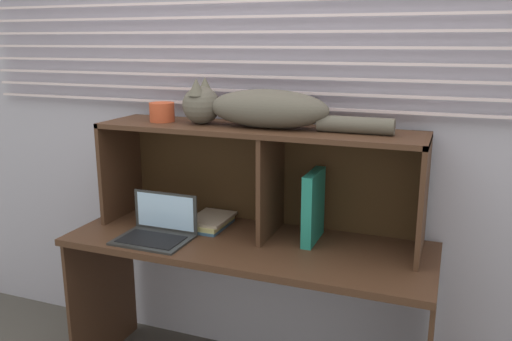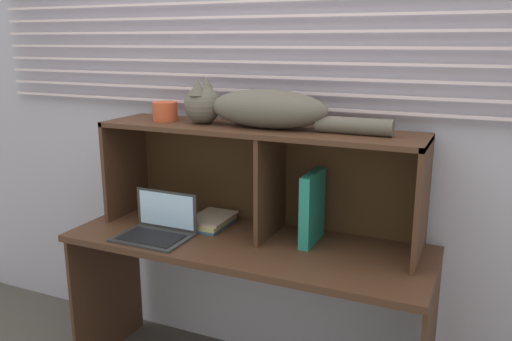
# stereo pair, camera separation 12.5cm
# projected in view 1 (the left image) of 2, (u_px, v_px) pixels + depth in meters

# --- Properties ---
(back_panel_with_blinds) EXTENTS (4.40, 0.08, 2.50)m
(back_panel_with_blinds) POSITION_uv_depth(u_px,v_px,m) (273.00, 114.00, 2.47)
(back_panel_with_blinds) COLOR #B0AABD
(back_panel_with_blinds) RESTS_ON ground
(desk) EXTENTS (1.61, 0.58, 0.74)m
(desk) POSITION_uv_depth(u_px,v_px,m) (247.00, 269.00, 2.33)
(desk) COLOR #452A1B
(desk) RESTS_ON ground
(hutch_shelf_unit) EXTENTS (1.46, 0.34, 0.49)m
(hutch_shelf_unit) POSITION_uv_depth(u_px,v_px,m) (261.00, 159.00, 2.34)
(hutch_shelf_unit) COLOR #452A1B
(hutch_shelf_unit) RESTS_ON desk
(cat) EXTENTS (0.94, 0.20, 0.21)m
(cat) POSITION_uv_depth(u_px,v_px,m) (257.00, 108.00, 2.25)
(cat) COLOR #585147
(cat) RESTS_ON hutch_shelf_unit
(laptop) EXTENTS (0.32, 0.24, 0.19)m
(laptop) POSITION_uv_depth(u_px,v_px,m) (157.00, 230.00, 2.32)
(laptop) COLOR #2B2B2B
(laptop) RESTS_ON desk
(binder_upright) EXTENTS (0.05, 0.23, 0.31)m
(binder_upright) POSITION_uv_depth(u_px,v_px,m) (313.00, 207.00, 2.26)
(binder_upright) COLOR #218170
(binder_upright) RESTS_ON desk
(book_stack) EXTENTS (0.18, 0.25, 0.05)m
(book_stack) POSITION_uv_depth(u_px,v_px,m) (209.00, 222.00, 2.47)
(book_stack) COLOR #345371
(book_stack) RESTS_ON desk
(small_basket) EXTENTS (0.12, 0.12, 0.09)m
(small_basket) POSITION_uv_depth(u_px,v_px,m) (162.00, 112.00, 2.43)
(small_basket) COLOR #C34929
(small_basket) RESTS_ON hutch_shelf_unit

